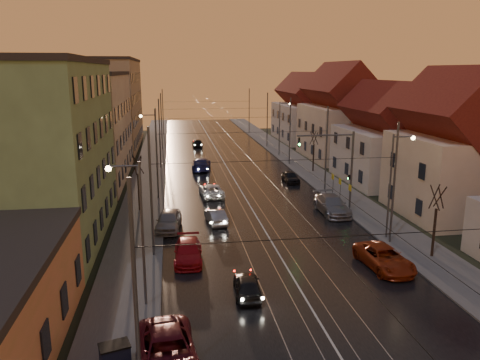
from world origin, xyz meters
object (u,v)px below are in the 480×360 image
traffic_light_mast (341,160)px  driving_car_1 (216,216)px  parked_left_2 (188,252)px  parked_left_3 (169,220)px  driving_car_4 (197,143)px  driving_car_3 (201,164)px  street_lamp_0 (136,221)px  driving_car_0 (247,285)px  street_lamp_3 (282,123)px  parked_right_0 (384,258)px  parked_left_1 (168,352)px  parked_right_2 (290,177)px  street_lamp_2 (153,142)px  driving_car_2 (211,191)px  parked_right_1 (332,205)px  street_lamp_1 (395,176)px  dumpster (115,358)px

traffic_light_mast → driving_car_1: traffic_light_mast is taller
parked_left_2 → parked_left_3: bearing=103.6°
driving_car_4 → driving_car_3: bearing=88.5°
street_lamp_0 → driving_car_0: street_lamp_0 is taller
street_lamp_3 → parked_right_0: 41.44m
parked_left_2 → parked_left_1: bearing=-94.0°
parked_left_1 → parked_right_0: parked_left_1 is taller
driving_car_4 → parked_right_0: bearing=100.3°
parked_left_2 → parked_right_2: parked_left_2 is taller
parked_left_3 → driving_car_4: bearing=90.2°
street_lamp_3 → parked_right_2: (-2.90, -16.99, -4.24)m
street_lamp_2 → parked_left_3: bearing=-84.3°
driving_car_3 → parked_right_2: driving_car_3 is taller
parked_left_1 → parked_right_0: size_ratio=1.07×
street_lamp_3 → traffic_light_mast: bearing=-92.3°
street_lamp_3 → parked_left_1: size_ratio=1.48×
driving_car_1 → driving_car_2: driving_car_2 is taller
driving_car_0 → parked_right_0: parked_right_0 is taller
street_lamp_0 → driving_car_0: (5.95, 0.45, -4.27)m
street_lamp_0 → driving_car_4: (6.26, 54.04, -4.20)m
street_lamp_3 → driving_car_2: size_ratio=1.72×
driving_car_4 → parked_right_1: 40.38m
driving_car_2 → street_lamp_0: bearing=71.5°
parked_left_3 → parked_right_2: 19.98m
parked_right_0 → parked_right_2: 24.14m
parked_right_0 → driving_car_3: bearing=102.1°
street_lamp_1 → driving_car_1: 14.58m
street_lamp_2 → driving_car_0: 28.51m
traffic_light_mast → parked_right_1: traffic_light_mast is taller
parked_right_2 → driving_car_0: bearing=-110.3°
parked_right_1 → driving_car_2: bearing=144.4°
street_lamp_0 → driving_car_3: street_lamp_0 is taller
driving_car_2 → driving_car_4: (0.47, 31.97, 0.03)m
street_lamp_3 → dumpster: street_lamp_3 is taller
driving_car_0 → parked_left_3: (-4.41, 12.09, 0.17)m
parked_right_0 → dumpster: (-15.99, -8.52, -0.00)m
street_lamp_0 → street_lamp_2: bearing=90.0°
street_lamp_3 → driving_car_0: bearing=-105.7°
driving_car_2 → parked_right_0: 21.43m
street_lamp_1 → parked_right_2: size_ratio=2.12×
driving_car_1 → parked_left_2: size_ratio=0.82×
parked_right_2 → driving_car_3: bearing=138.5°
parked_right_2 → dumpster: (-15.99, -32.66, 0.06)m
driving_car_2 → traffic_light_mast: bearing=147.9°
driving_car_3 → driving_car_4: size_ratio=1.36×
traffic_light_mast → driving_car_1: 12.58m
street_lamp_0 → driving_car_3: 35.96m
driving_car_1 → driving_car_4: size_ratio=0.93×
driving_car_2 → parked_right_1: 12.49m
parked_left_1 → parked_right_2: parked_left_1 is taller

